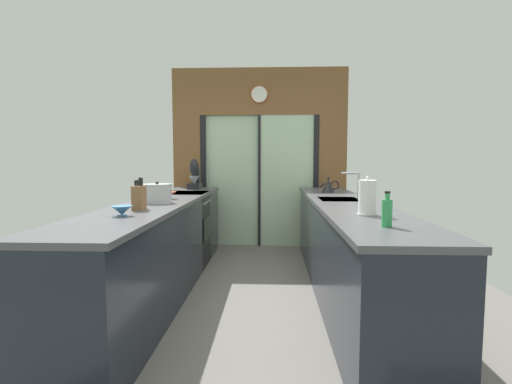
{
  "coord_description": "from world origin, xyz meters",
  "views": [
    {
      "loc": [
        0.19,
        -3.36,
        1.32
      ],
      "look_at": [
        0.02,
        0.75,
        0.97
      ],
      "focal_mm": 26.39,
      "sensor_mm": 36.0,
      "label": 1
    }
  ],
  "objects_px": {
    "oven_range": "(184,229)",
    "soap_bottle": "(387,212)",
    "mixing_bowl_far": "(167,195)",
    "mixing_bowl_near": "(122,210)",
    "stock_pot": "(157,193)",
    "knife_block": "(139,197)",
    "kettle": "(328,186)",
    "paper_towel_roll": "(367,198)",
    "stand_mixer": "(195,177)"
  },
  "relations": [
    {
      "from": "oven_range",
      "to": "soap_bottle",
      "type": "height_order",
      "value": "soap_bottle"
    },
    {
      "from": "mixing_bowl_far",
      "to": "soap_bottle",
      "type": "xyz_separation_m",
      "value": [
        1.78,
        -1.54,
        0.05
      ]
    },
    {
      "from": "mixing_bowl_near",
      "to": "stock_pot",
      "type": "relative_size",
      "value": 0.55
    },
    {
      "from": "knife_block",
      "to": "oven_range",
      "type": "bearing_deg",
      "value": 90.66
    },
    {
      "from": "stock_pot",
      "to": "kettle",
      "type": "xyz_separation_m",
      "value": [
        1.78,
        1.17,
        -0.0
      ]
    },
    {
      "from": "knife_block",
      "to": "stock_pot",
      "type": "height_order",
      "value": "knife_block"
    },
    {
      "from": "paper_towel_roll",
      "to": "stock_pot",
      "type": "bearing_deg",
      "value": 157.59
    },
    {
      "from": "mixing_bowl_far",
      "to": "knife_block",
      "type": "height_order",
      "value": "knife_block"
    },
    {
      "from": "knife_block",
      "to": "stand_mixer",
      "type": "distance_m",
      "value": 2.22
    },
    {
      "from": "mixing_bowl_far",
      "to": "stand_mixer",
      "type": "xyz_separation_m",
      "value": [
        0.0,
        1.4,
        0.12
      ]
    },
    {
      "from": "soap_bottle",
      "to": "knife_block",
      "type": "bearing_deg",
      "value": 157.96
    },
    {
      "from": "paper_towel_roll",
      "to": "kettle",
      "type": "bearing_deg",
      "value": 89.94
    },
    {
      "from": "mixing_bowl_near",
      "to": "kettle",
      "type": "bearing_deg",
      "value": 48.49
    },
    {
      "from": "kettle",
      "to": "soap_bottle",
      "type": "bearing_deg",
      "value": -90.05
    },
    {
      "from": "oven_range",
      "to": "mixing_bowl_far",
      "type": "relative_size",
      "value": 4.81
    },
    {
      "from": "kettle",
      "to": "soap_bottle",
      "type": "relative_size",
      "value": 1.16
    },
    {
      "from": "oven_range",
      "to": "stand_mixer",
      "type": "distance_m",
      "value": 0.87
    },
    {
      "from": "mixing_bowl_far",
      "to": "paper_towel_roll",
      "type": "relative_size",
      "value": 0.67
    },
    {
      "from": "mixing_bowl_near",
      "to": "paper_towel_roll",
      "type": "distance_m",
      "value": 1.79
    },
    {
      "from": "mixing_bowl_far",
      "to": "kettle",
      "type": "bearing_deg",
      "value": 25.24
    },
    {
      "from": "mixing_bowl_far",
      "to": "soap_bottle",
      "type": "distance_m",
      "value": 2.35
    },
    {
      "from": "oven_range",
      "to": "paper_towel_roll",
      "type": "height_order",
      "value": "paper_towel_roll"
    },
    {
      "from": "mixing_bowl_far",
      "to": "kettle",
      "type": "height_order",
      "value": "kettle"
    },
    {
      "from": "oven_range",
      "to": "knife_block",
      "type": "distance_m",
      "value": 1.71
    },
    {
      "from": "mixing_bowl_far",
      "to": "knife_block",
      "type": "bearing_deg",
      "value": -89.99
    },
    {
      "from": "mixing_bowl_near",
      "to": "mixing_bowl_far",
      "type": "height_order",
      "value": "mixing_bowl_far"
    },
    {
      "from": "oven_range",
      "to": "stock_pot",
      "type": "xyz_separation_m",
      "value": [
        0.02,
        -1.12,
        0.55
      ]
    },
    {
      "from": "knife_block",
      "to": "stand_mixer",
      "type": "relative_size",
      "value": 0.63
    },
    {
      "from": "mixing_bowl_far",
      "to": "paper_towel_roll",
      "type": "distance_m",
      "value": 2.07
    },
    {
      "from": "knife_block",
      "to": "stand_mixer",
      "type": "xyz_separation_m",
      "value": [
        -0.0,
        2.22,
        0.06
      ]
    },
    {
      "from": "stock_pot",
      "to": "soap_bottle",
      "type": "distance_m",
      "value": 2.15
    },
    {
      "from": "stock_pot",
      "to": "soap_bottle",
      "type": "relative_size",
      "value": 1.26
    },
    {
      "from": "oven_range",
      "to": "stock_pot",
      "type": "relative_size",
      "value": 3.37
    },
    {
      "from": "soap_bottle",
      "to": "stock_pot",
      "type": "bearing_deg",
      "value": 145.74
    },
    {
      "from": "oven_range",
      "to": "stock_pot",
      "type": "bearing_deg",
      "value": -89.05
    },
    {
      "from": "knife_block",
      "to": "soap_bottle",
      "type": "bearing_deg",
      "value": -22.04
    },
    {
      "from": "knife_block",
      "to": "kettle",
      "type": "height_order",
      "value": "knife_block"
    },
    {
      "from": "stand_mixer",
      "to": "soap_bottle",
      "type": "height_order",
      "value": "stand_mixer"
    },
    {
      "from": "stock_pot",
      "to": "paper_towel_roll",
      "type": "height_order",
      "value": "paper_towel_roll"
    },
    {
      "from": "oven_range",
      "to": "mixing_bowl_near",
      "type": "relative_size",
      "value": 6.13
    },
    {
      "from": "mixing_bowl_near",
      "to": "knife_block",
      "type": "distance_m",
      "value": 0.36
    },
    {
      "from": "stand_mixer",
      "to": "stock_pot",
      "type": "distance_m",
      "value": 1.73
    },
    {
      "from": "knife_block",
      "to": "paper_towel_roll",
      "type": "xyz_separation_m",
      "value": [
        1.78,
        -0.24,
        0.03
      ]
    },
    {
      "from": "oven_range",
      "to": "mixing_bowl_near",
      "type": "xyz_separation_m",
      "value": [
        0.02,
        -1.96,
        0.5
      ]
    },
    {
      "from": "oven_range",
      "to": "soap_bottle",
      "type": "xyz_separation_m",
      "value": [
        1.8,
        -2.33,
        0.55
      ]
    },
    {
      "from": "mixing_bowl_far",
      "to": "soap_bottle",
      "type": "height_order",
      "value": "soap_bottle"
    },
    {
      "from": "oven_range",
      "to": "mixing_bowl_far",
      "type": "xyz_separation_m",
      "value": [
        0.02,
        -0.79,
        0.51
      ]
    },
    {
      "from": "mixing_bowl_near",
      "to": "kettle",
      "type": "xyz_separation_m",
      "value": [
        1.78,
        2.01,
        0.05
      ]
    },
    {
      "from": "soap_bottle",
      "to": "stand_mixer",
      "type": "bearing_deg",
      "value": 121.22
    },
    {
      "from": "knife_block",
      "to": "kettle",
      "type": "bearing_deg",
      "value": 42.95
    }
  ]
}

